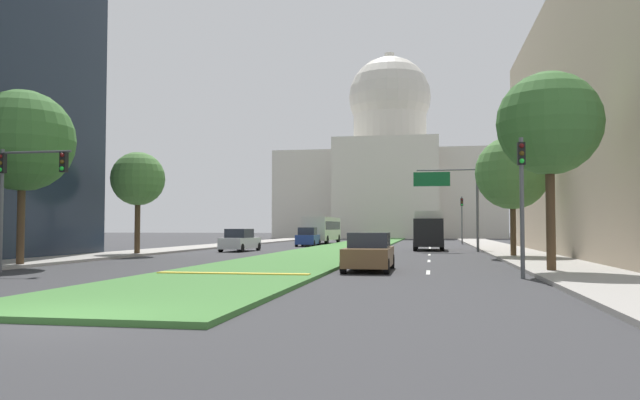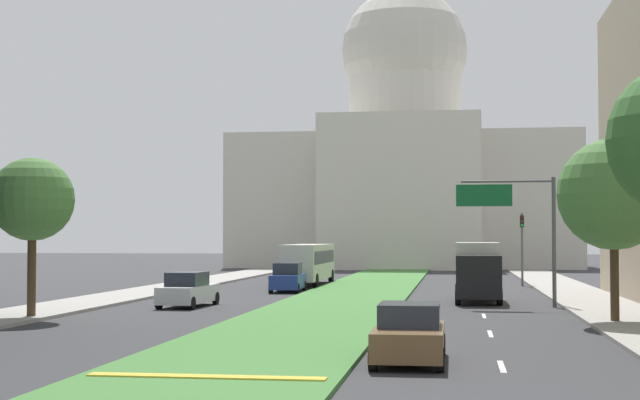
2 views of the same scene
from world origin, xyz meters
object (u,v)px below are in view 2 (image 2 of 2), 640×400
object	(u,v)px
traffic_light_far_right	(522,239)
overhead_guide_sign	(518,215)
capitol_building	(404,165)
street_tree_left_mid	(32,200)
city_bus	(308,261)
sedan_midblock	(188,290)
box_truck_delivery	(477,271)
sedan_lead_stopped	(409,335)
street_tree_right_mid	(614,195)
sedan_distant	(288,278)

from	to	relation	value
traffic_light_far_right	overhead_guide_sign	world-z (taller)	overhead_guide_sign
capitol_building	street_tree_left_mid	size ratio (longest dim) A/B	5.67
capitol_building	city_bus	bearing A→B (deg)	-96.10
capitol_building	sedan_midblock	size ratio (longest dim) A/B	8.20
box_truck_delivery	sedan_lead_stopped	bearing A→B (deg)	-95.58
capitol_building	street_tree_right_mid	size ratio (longest dim) A/B	5.23
street_tree_right_mid	sedan_midblock	bearing A→B (deg)	160.73
capitol_building	overhead_guide_sign	distance (m)	64.22
street_tree_right_mid	sedan_distant	world-z (taller)	street_tree_right_mid
street_tree_right_mid	street_tree_left_mid	bearing A→B (deg)	-177.49
traffic_light_far_right	box_truck_delivery	world-z (taller)	traffic_light_far_right
street_tree_left_mid	city_bus	xyz separation A→B (m)	(7.30, 29.60, -3.32)
street_tree_right_mid	sedan_lead_stopped	bearing A→B (deg)	-120.94
overhead_guide_sign	sedan_midblock	size ratio (longest dim) A/B	1.36
street_tree_left_mid	city_bus	distance (m)	30.67
sedan_midblock	box_truck_delivery	size ratio (longest dim) A/B	0.75
box_truck_delivery	city_bus	xyz separation A→B (m)	(-11.78, 16.23, 0.09)
street_tree_left_mid	sedan_midblock	bearing A→B (deg)	59.81
traffic_light_far_right	street_tree_left_mid	size ratio (longest dim) A/B	0.75
sedan_midblock	box_truck_delivery	bearing A→B (deg)	20.64
overhead_guide_sign	traffic_light_far_right	bearing A→B (deg)	85.64
sedan_distant	city_bus	size ratio (longest dim) A/B	0.40
sedan_midblock	sedan_distant	world-z (taller)	sedan_distant
sedan_lead_stopped	box_truck_delivery	size ratio (longest dim) A/B	0.71
capitol_building	sedan_midblock	xyz separation A→B (m)	(-7.36, -65.37, -11.10)
city_bus	overhead_guide_sign	bearing A→B (deg)	-54.74
street_tree_left_mid	box_truck_delivery	xyz separation A→B (m)	(19.08, 13.37, -3.41)
sedan_lead_stopped	sedan_midblock	bearing A→B (deg)	121.60
overhead_guide_sign	sedan_lead_stopped	world-z (taller)	overhead_guide_sign
overhead_guide_sign	box_truck_delivery	bearing A→B (deg)	121.42
sedan_lead_stopped	city_bus	xyz separation A→B (m)	(-9.34, 41.23, 0.99)
overhead_guide_sign	box_truck_delivery	world-z (taller)	overhead_guide_sign
sedan_lead_stopped	city_bus	world-z (taller)	city_bus
box_truck_delivery	street_tree_left_mid	bearing A→B (deg)	-144.97
capitol_building	sedan_lead_stopped	size ratio (longest dim) A/B	8.65
city_bus	sedan_lead_stopped	bearing A→B (deg)	-77.23
sedan_midblock	box_truck_delivery	xyz separation A→B (m)	(14.47, 5.45, 0.86)
capitol_building	street_tree_right_mid	bearing A→B (deg)	-80.35
overhead_guide_sign	sedan_lead_stopped	xyz separation A→B (m)	(-4.41, -21.77, -3.84)
street_tree_right_mid	sedan_midblock	xyz separation A→B (m)	(-19.64, 6.86, -4.40)
overhead_guide_sign	box_truck_delivery	xyz separation A→B (m)	(-1.97, 3.23, -2.94)
sedan_lead_stopped	city_bus	bearing A→B (deg)	102.77
overhead_guide_sign	city_bus	bearing A→B (deg)	125.26
capitol_building	city_bus	size ratio (longest dim) A/B	3.56
traffic_light_far_right	street_tree_right_mid	world-z (taller)	street_tree_right_mid
sedan_distant	city_bus	distance (m)	8.55
traffic_light_far_right	sedan_midblock	xyz separation A→B (m)	(-17.98, -22.48, -2.50)
sedan_lead_stopped	street_tree_right_mid	bearing A→B (deg)	59.06
sedan_midblock	city_bus	bearing A→B (deg)	82.93
street_tree_right_mid	box_truck_delivery	world-z (taller)	street_tree_right_mid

